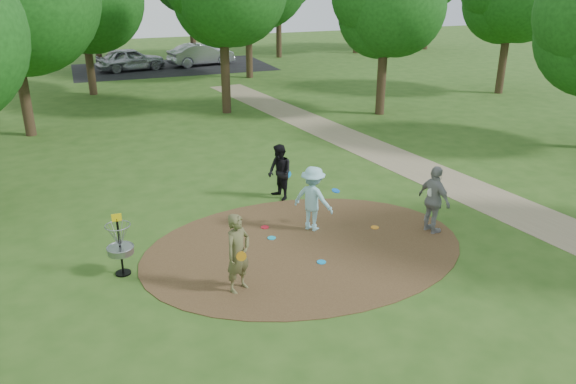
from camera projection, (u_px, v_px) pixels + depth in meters
name	position (u px, v px, depth m)	size (l,w,h in m)	color
ground	(305.00, 248.00, 14.44)	(100.00, 100.00, 0.00)	#2D5119
dirt_clearing	(305.00, 247.00, 14.44)	(8.40, 8.40, 0.02)	#47301C
footpath	(465.00, 188.00, 18.34)	(2.00, 40.00, 0.01)	#8C7A5B
parking_lot	(173.00, 67.00, 41.15)	(14.00, 8.00, 0.01)	black
player_observer_with_disc	(238.00, 253.00, 12.21)	(0.80, 0.71, 1.83)	brown
player_throwing_with_disc	(313.00, 199.00, 15.15)	(1.44, 1.34, 1.81)	#98D7E3
player_walking_with_disc	(280.00, 172.00, 17.23)	(0.81, 0.96, 1.74)	black
player_waiting_with_disc	(434.00, 200.00, 14.97)	(0.62, 1.16, 1.88)	gray
disc_ground_cyan	(272.00, 238.00, 14.91)	(0.22, 0.22, 0.02)	#1AABD0
disc_ground_blue	(321.00, 262.00, 13.68)	(0.22, 0.22, 0.02)	#0D99E6
disc_ground_red	(265.00, 227.00, 15.53)	(0.22, 0.22, 0.02)	red
car_left	(130.00, 59.00, 39.52)	(1.89, 4.69, 1.60)	#A4A6AC
car_right	(201.00, 54.00, 41.69)	(1.69, 4.86, 1.60)	#93949A
disc_ground_orange	(375.00, 227.00, 15.52)	(0.22, 0.22, 0.02)	orange
disc_golf_basket	(119.00, 240.00, 12.89)	(0.63, 0.63, 1.54)	black
tree_ring	(234.00, 8.00, 21.84)	(36.65, 45.97, 9.81)	#332316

